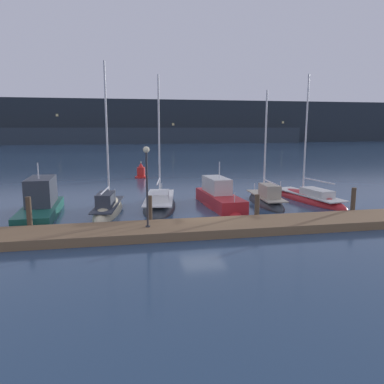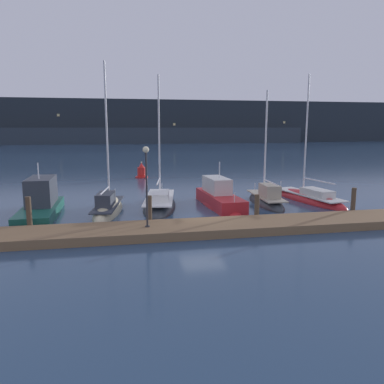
{
  "view_description": "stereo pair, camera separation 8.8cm",
  "coord_description": "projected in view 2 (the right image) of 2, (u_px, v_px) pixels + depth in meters",
  "views": [
    {
      "loc": [
        -4.72,
        -20.61,
        5.41
      ],
      "look_at": [
        0.0,
        3.25,
        1.2
      ],
      "focal_mm": 35.0,
      "sensor_mm": 36.0,
      "label": 1
    },
    {
      "loc": [
        -4.63,
        -20.63,
        5.41
      ],
      "look_at": [
        0.0,
        3.25,
        1.2
      ],
      "focal_mm": 35.0,
      "sensor_mm": 36.0,
      "label": 2
    }
  ],
  "objects": [
    {
      "name": "dock",
      "position": [
        212.0,
        227.0,
        19.63
      ],
      "size": [
        25.06,
        2.8,
        0.45
      ],
      "primitive_type": "cube",
      "color": "brown",
      "rests_on": "ground"
    },
    {
      "name": "dock_lamppost",
      "position": [
        146.0,
        174.0,
        18.45
      ],
      "size": [
        0.32,
        0.32,
        4.05
      ],
      "color": "#2D2D33",
      "rests_on": "dock"
    },
    {
      "name": "sailboat_berth_5",
      "position": [
        266.0,
        202.0,
        26.72
      ],
      "size": [
        2.05,
        6.07,
        8.62
      ],
      "color": "#2D3338",
      "rests_on": "ground"
    },
    {
      "name": "mooring_pile_1",
      "position": [
        149.0,
        211.0,
        20.53
      ],
      "size": [
        0.28,
        0.28,
        1.73
      ],
      "primitive_type": "cylinder",
      "color": "#4C3D2D",
      "rests_on": "ground"
    },
    {
      "name": "ground_plane",
      "position": [
        203.0,
        222.0,
        21.75
      ],
      "size": [
        400.0,
        400.0,
        0.0
      ],
      "primitive_type": "plane",
      "color": "navy"
    },
    {
      "name": "mooring_pile_0",
      "position": [
        29.0,
        215.0,
        19.35
      ],
      "size": [
        0.28,
        0.28,
        1.9
      ],
      "primitive_type": "cylinder",
      "color": "#4C3D2D",
      "rests_on": "ground"
    },
    {
      "name": "sailboat_berth_2",
      "position": [
        108.0,
        210.0,
        24.1
      ],
      "size": [
        2.47,
        6.76,
        10.3
      ],
      "color": "beige",
      "rests_on": "ground"
    },
    {
      "name": "motorboat_berth_4",
      "position": [
        219.0,
        201.0,
        26.05
      ],
      "size": [
        2.3,
        6.96,
        3.63
      ],
      "color": "red",
      "rests_on": "ground"
    },
    {
      "name": "sailboat_berth_6",
      "position": [
        309.0,
        199.0,
        27.94
      ],
      "size": [
        3.19,
        8.2,
        9.91
      ],
      "color": "red",
      "rests_on": "ground"
    },
    {
      "name": "mooring_pile_3",
      "position": [
        353.0,
        202.0,
        22.86
      ],
      "size": [
        0.28,
        0.28,
        1.79
      ],
      "primitive_type": "cylinder",
      "color": "#4C3D2D",
      "rests_on": "ground"
    },
    {
      "name": "channel_buoy",
      "position": [
        142.0,
        172.0,
        40.63
      ],
      "size": [
        1.33,
        1.33,
        1.77
      ],
      "color": "red",
      "rests_on": "ground"
    },
    {
      "name": "hillside_backdrop",
      "position": [
        127.0,
        123.0,
        134.34
      ],
      "size": [
        240.0,
        23.0,
        14.95
      ],
      "color": "#232B33",
      "rests_on": "ground"
    },
    {
      "name": "motorboat_berth_1",
      "position": [
        41.0,
        209.0,
        23.28
      ],
      "size": [
        2.36,
        7.41,
        3.9
      ],
      "color": "#195647",
      "rests_on": "ground"
    },
    {
      "name": "sailboat_berth_3",
      "position": [
        160.0,
        206.0,
        25.67
      ],
      "size": [
        3.37,
        7.67,
        9.53
      ],
      "color": "#2D3338",
      "rests_on": "ground"
    },
    {
      "name": "mooring_pile_2",
      "position": [
        257.0,
        208.0,
        21.71
      ],
      "size": [
        0.28,
        0.28,
        1.59
      ],
      "primitive_type": "cylinder",
      "color": "#4C3D2D",
      "rests_on": "ground"
    }
  ]
}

